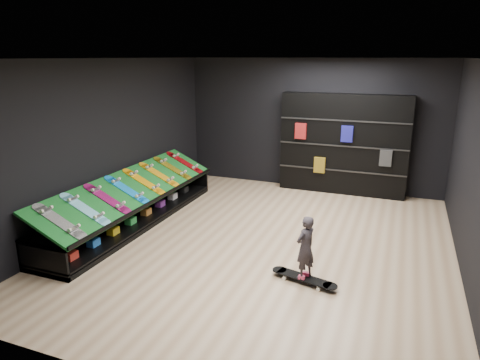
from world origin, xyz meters
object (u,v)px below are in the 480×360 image
(display_rack, at_px, (135,210))
(back_shelving, at_px, (343,144))
(floor_skateboard, at_px, (304,280))
(child, at_px, (305,259))

(display_rack, xyz_separation_m, back_shelving, (3.33, 3.32, 0.87))
(display_rack, relative_size, back_shelving, 1.60)
(floor_skateboard, bearing_deg, display_rack, 177.08)
(back_shelving, bearing_deg, display_rack, -135.12)
(back_shelving, xyz_separation_m, child, (0.15, -4.37, -0.76))
(display_rack, distance_m, child, 3.64)
(child, bearing_deg, floor_skateboard, 180.00)
(floor_skateboard, distance_m, child, 0.32)
(floor_skateboard, bearing_deg, child, 0.00)
(back_shelving, bearing_deg, floor_skateboard, -87.99)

